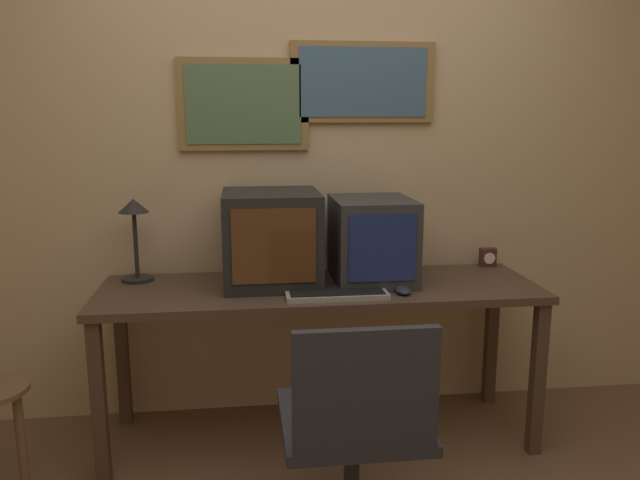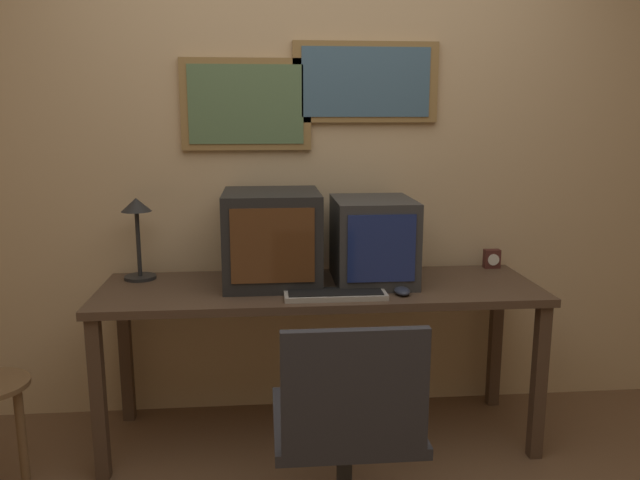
# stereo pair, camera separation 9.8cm
# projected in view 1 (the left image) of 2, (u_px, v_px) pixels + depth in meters

# --- Properties ---
(wall_back) EXTENTS (8.00, 0.08, 2.60)m
(wall_back) POSITION_uv_depth(u_px,v_px,m) (310.00, 158.00, 3.12)
(wall_back) COLOR #D1B284
(wall_back) RESTS_ON ground_plane
(desk) EXTENTS (2.00, 0.63, 0.75)m
(desk) POSITION_uv_depth(u_px,v_px,m) (320.00, 302.00, 2.87)
(desk) COLOR #4C3828
(desk) RESTS_ON ground_plane
(monitor_left) EXTENTS (0.44, 0.46, 0.43)m
(monitor_left) POSITION_uv_depth(u_px,v_px,m) (271.00, 238.00, 2.86)
(monitor_left) COLOR black
(monitor_left) RESTS_ON desk
(monitor_right) EXTENTS (0.36, 0.44, 0.39)m
(monitor_right) POSITION_uv_depth(u_px,v_px,m) (372.00, 240.00, 2.90)
(monitor_right) COLOR #333333
(monitor_right) RESTS_ON desk
(keyboard_main) EXTENTS (0.44, 0.16, 0.03)m
(keyboard_main) POSITION_uv_depth(u_px,v_px,m) (337.00, 294.00, 2.68)
(keyboard_main) COLOR #A8A399
(keyboard_main) RESTS_ON desk
(mouse_near_keyboard) EXTENTS (0.07, 0.11, 0.03)m
(mouse_near_keyboard) POSITION_uv_depth(u_px,v_px,m) (403.00, 290.00, 2.72)
(mouse_near_keyboard) COLOR #282D3D
(mouse_near_keyboard) RESTS_ON desk
(desk_clock) EXTENTS (0.08, 0.05, 0.09)m
(desk_clock) POSITION_uv_depth(u_px,v_px,m) (488.00, 257.00, 3.20)
(desk_clock) COLOR #4C231E
(desk_clock) RESTS_ON desk
(desk_lamp) EXTENTS (0.15, 0.15, 0.39)m
(desk_lamp) POSITION_uv_depth(u_px,v_px,m) (134.00, 224.00, 2.88)
(desk_lamp) COLOR black
(desk_lamp) RESTS_ON desk
(office_chair) EXTENTS (0.52, 0.52, 0.89)m
(office_chair) POSITION_uv_depth(u_px,v_px,m) (355.00, 450.00, 2.15)
(office_chair) COLOR black
(office_chair) RESTS_ON ground_plane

